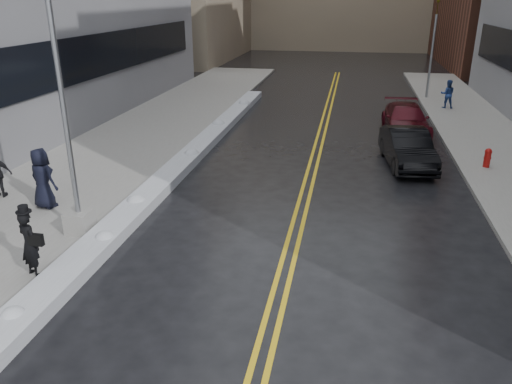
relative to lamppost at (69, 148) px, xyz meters
The scene contains 13 objects.
ground 4.62m from the lamppost, 31.22° to the right, with size 160.00×160.00×0.00m, color black.
sidewalk_west 8.72m from the lamppost, 107.03° to the left, with size 5.50×50.00×0.15m, color gray.
lane_line_left 10.12m from the lamppost, 54.77° to the left, with size 0.12×50.00×0.01m, color gold.
lane_line_right 10.29m from the lamppost, 53.36° to the left, with size 0.12×50.00×0.01m, color gold.
snow_ridge 6.50m from the lamppost, 81.94° to the left, with size 0.90×30.00×0.34m, color silver.
lamppost is the anchor object (origin of this frame).
fire_hydrant 14.81m from the lamppost, 33.04° to the left, with size 0.26×0.26×0.73m.
traffic_signal 24.98m from the lamppost, 61.79° to the left, with size 0.16×0.20×6.00m.
pedestrian_fedora 2.79m from the lamppost, 87.51° to the right, with size 0.58×0.38×1.59m, color black.
pedestrian_c 2.76m from the lamppost, 143.99° to the left, with size 0.91×0.59×1.87m, color black.
pedestrian_east 22.69m from the lamppost, 56.47° to the left, with size 0.77×0.60×1.59m, color navy.
car_black 12.51m from the lamppost, 40.81° to the left, with size 1.50×4.30×1.42m, color black.
car_maroon 16.28m from the lamppost, 53.11° to the left, with size 1.95×4.79×1.39m, color #3F0A12.
Camera 1 is at (3.77, -9.28, 6.23)m, focal length 35.00 mm.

